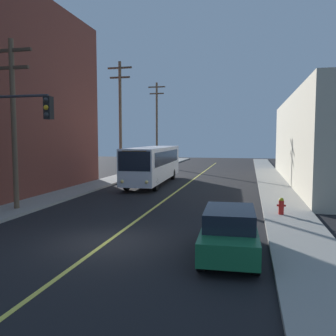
# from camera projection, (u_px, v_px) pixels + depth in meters

# --- Properties ---
(ground_plane) EXTENTS (120.00, 120.00, 0.00)m
(ground_plane) POSITION_uv_depth(u_px,v_px,m) (107.00, 242.00, 13.45)
(ground_plane) COLOR black
(sidewalk_left) EXTENTS (2.50, 90.00, 0.15)m
(sidewalk_left) POSITION_uv_depth(u_px,v_px,m) (67.00, 194.00, 24.78)
(sidewalk_left) COLOR gray
(sidewalk_left) RESTS_ON ground
(sidewalk_right) EXTENTS (2.50, 90.00, 0.15)m
(sidewalk_right) POSITION_uv_depth(u_px,v_px,m) (282.00, 202.00, 21.52)
(sidewalk_right) COLOR gray
(sidewalk_right) RESTS_ON ground
(lane_stripe_center) EXTENTS (0.16, 60.00, 0.01)m
(lane_stripe_center) POSITION_uv_depth(u_px,v_px,m) (181.00, 188.00, 28.01)
(lane_stripe_center) COLOR #D8CC4C
(lane_stripe_center) RESTS_ON ground
(city_bus) EXTENTS (3.06, 12.24, 3.20)m
(city_bus) POSITION_uv_depth(u_px,v_px,m) (153.00, 163.00, 30.58)
(city_bus) COLOR silver
(city_bus) RESTS_ON ground
(parked_car_green) EXTENTS (1.96, 4.46, 1.62)m
(parked_car_green) POSITION_uv_depth(u_px,v_px,m) (229.00, 232.00, 11.74)
(parked_car_green) COLOR #196038
(parked_car_green) RESTS_ON ground
(utility_pole_near) EXTENTS (2.40, 0.28, 9.04)m
(utility_pole_near) POSITION_uv_depth(u_px,v_px,m) (13.00, 116.00, 18.79)
(utility_pole_near) COLOR brown
(utility_pole_near) RESTS_ON sidewalk_left
(utility_pole_mid) EXTENTS (2.40, 0.28, 11.12)m
(utility_pole_mid) POSITION_uv_depth(u_px,v_px,m) (120.00, 115.00, 33.85)
(utility_pole_mid) COLOR brown
(utility_pole_mid) RESTS_ON sidewalk_left
(utility_pole_far) EXTENTS (2.40, 0.28, 11.52)m
(utility_pole_far) POSITION_uv_depth(u_px,v_px,m) (157.00, 121.00, 48.96)
(utility_pole_far) COLOR brown
(utility_pole_far) RESTS_ON sidewalk_left
(traffic_signal_left_corner) EXTENTS (3.75, 0.48, 6.00)m
(traffic_signal_left_corner) POSITION_uv_depth(u_px,v_px,m) (10.00, 131.00, 16.02)
(traffic_signal_left_corner) COLOR #2D2D33
(traffic_signal_left_corner) RESTS_ON sidewalk_left
(fire_hydrant) EXTENTS (0.44, 0.26, 0.84)m
(fire_hydrant) POSITION_uv_depth(u_px,v_px,m) (281.00, 206.00, 17.60)
(fire_hydrant) COLOR red
(fire_hydrant) RESTS_ON sidewalk_right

